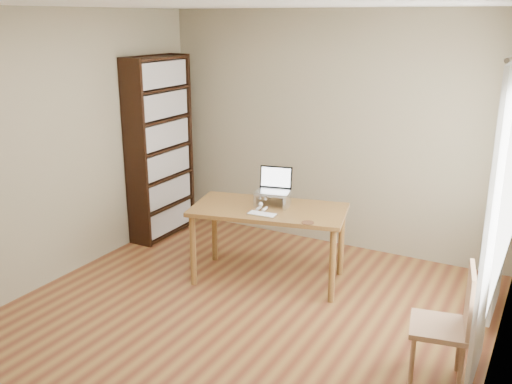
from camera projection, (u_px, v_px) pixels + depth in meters
name	position (u px, v px, depth m)	size (l,w,h in m)	color
room	(228.00, 181.00, 4.39)	(4.04, 4.54, 2.64)	#5D2B18
bookshelf	(160.00, 148.00, 6.60)	(0.30, 0.90, 2.10)	black
curtains	(501.00, 206.00, 4.22)	(0.03, 1.90, 2.25)	white
desk	(269.00, 217.00, 5.51)	(1.59, 1.04, 0.75)	brown
laptop_stand	(273.00, 197.00, 5.52)	(0.32, 0.25, 0.13)	silver
laptop	(275.00, 185.00, 5.54)	(0.36, 0.34, 0.23)	silver
keyboard	(262.00, 214.00, 5.27)	(0.28, 0.13, 0.02)	silver
coaster	(308.00, 223.00, 5.08)	(0.11, 0.11, 0.01)	brown
cat	(271.00, 198.00, 5.57)	(0.23, 0.47, 0.14)	#443C35
chair	(450.00, 323.00, 3.95)	(0.46, 0.46, 0.89)	#A07757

